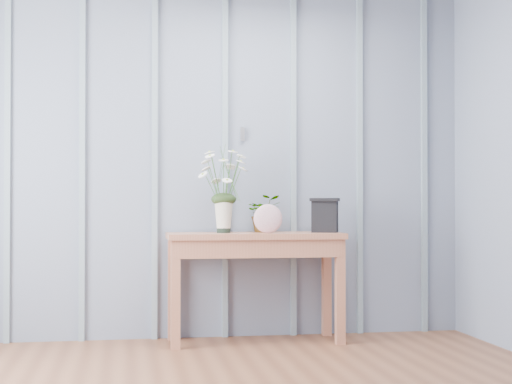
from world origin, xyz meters
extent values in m
cube|color=gray|center=(0.00, 2.25, 1.25)|extent=(4.00, 0.01, 2.50)
cube|color=silver|center=(0.38, 2.23, 1.45)|extent=(0.03, 0.01, 0.10)
cube|color=gray|center=(-1.25, 2.23, 1.25)|extent=(0.04, 0.03, 2.50)
cube|color=gray|center=(-0.75, 2.23, 1.25)|extent=(0.04, 0.03, 2.50)
cube|color=gray|center=(-0.25, 2.23, 1.25)|extent=(0.04, 0.03, 2.50)
cube|color=gray|center=(0.25, 2.23, 1.25)|extent=(0.04, 0.03, 2.50)
cube|color=gray|center=(0.75, 2.23, 1.25)|extent=(0.04, 0.03, 2.50)
cube|color=gray|center=(1.25, 2.23, 1.25)|extent=(0.04, 0.03, 2.50)
cube|color=gray|center=(1.75, 2.23, 1.25)|extent=(0.04, 0.03, 2.50)
cube|color=#A26146|center=(0.43, 1.99, 0.73)|extent=(1.20, 0.45, 0.04)
cube|color=#A26146|center=(0.43, 1.99, 0.65)|extent=(1.13, 0.42, 0.12)
cube|color=#A26146|center=(-0.13, 1.81, 0.35)|extent=(0.06, 0.06, 0.71)
cube|color=#A26146|center=(0.98, 1.81, 0.35)|extent=(0.06, 0.06, 0.71)
cube|color=#A26146|center=(-0.13, 2.17, 0.35)|extent=(0.06, 0.06, 0.71)
cube|color=#A26146|center=(0.98, 2.17, 0.35)|extent=(0.06, 0.06, 0.71)
cylinder|color=black|center=(0.21, 2.01, 0.78)|extent=(0.09, 0.09, 0.06)
cone|color=beige|center=(0.21, 2.01, 0.87)|extent=(0.16, 0.16, 0.22)
ellipsoid|color=#1D3215|center=(0.21, 2.01, 0.98)|extent=(0.17, 0.14, 0.09)
imported|color=#1D3215|center=(0.51, 2.13, 0.88)|extent=(0.24, 0.20, 0.26)
ellipsoid|color=#954C71|center=(0.50, 1.90, 0.85)|extent=(0.20, 0.07, 0.20)
cube|color=black|center=(0.92, 1.98, 0.86)|extent=(0.21, 0.18, 0.22)
cube|color=black|center=(0.92, 1.98, 0.98)|extent=(0.24, 0.21, 0.02)
camera|label=1|loc=(-0.46, -3.32, 0.95)|focal=55.00mm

